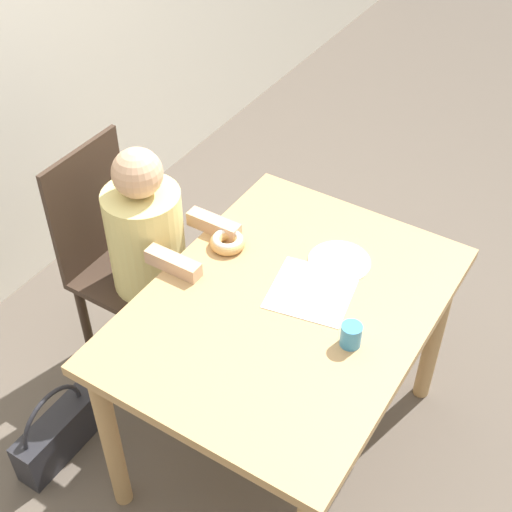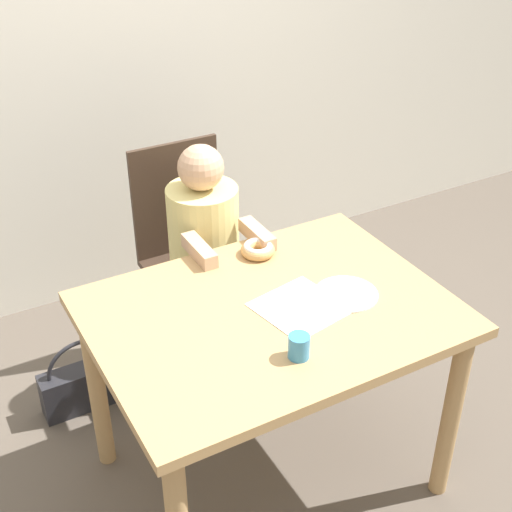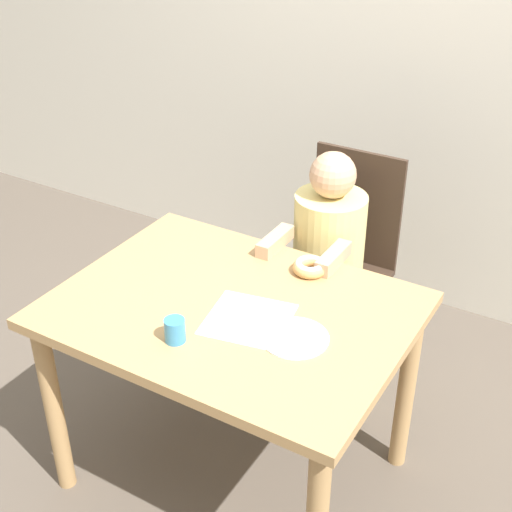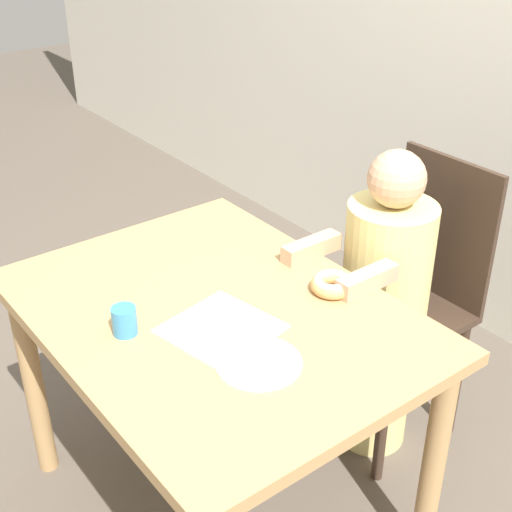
# 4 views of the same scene
# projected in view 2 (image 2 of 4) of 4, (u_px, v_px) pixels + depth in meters

# --- Properties ---
(ground_plane) EXTENTS (12.00, 12.00, 0.00)m
(ground_plane) POSITION_uv_depth(u_px,v_px,m) (269.00, 473.00, 2.54)
(ground_plane) COLOR brown
(wall_back) EXTENTS (8.00, 0.05, 2.50)m
(wall_back) POSITION_uv_depth(u_px,v_px,m) (98.00, 26.00, 2.94)
(wall_back) COLOR silver
(wall_back) RESTS_ON ground_plane
(dining_table) EXTENTS (1.08, 0.81, 0.72)m
(dining_table) POSITION_uv_depth(u_px,v_px,m) (271.00, 337.00, 2.21)
(dining_table) COLOR tan
(dining_table) RESTS_ON ground_plane
(chair) EXTENTS (0.36, 0.42, 0.94)m
(chair) POSITION_uv_depth(u_px,v_px,m) (193.00, 262.00, 2.83)
(chair) COLOR #38281E
(chair) RESTS_ON ground_plane
(child_figure) EXTENTS (0.27, 0.43, 1.03)m
(child_figure) POSITION_uv_depth(u_px,v_px,m) (206.00, 272.00, 2.72)
(child_figure) COLOR #E0D17F
(child_figure) RESTS_ON ground_plane
(donut) EXTENTS (0.12, 0.12, 0.04)m
(donut) POSITION_uv_depth(u_px,v_px,m) (258.00, 249.00, 2.41)
(donut) COLOR tan
(donut) RESTS_ON dining_table
(napkin) EXTENTS (0.28, 0.28, 0.00)m
(napkin) POSITION_uv_depth(u_px,v_px,m) (300.00, 307.00, 2.16)
(napkin) COLOR white
(napkin) RESTS_ON dining_table
(handbag) EXTENTS (0.34, 0.10, 0.32)m
(handbag) POSITION_uv_depth(u_px,v_px,m) (85.00, 384.00, 2.78)
(handbag) COLOR #232328
(handbag) RESTS_ON ground_plane
(cup) EXTENTS (0.06, 0.06, 0.07)m
(cup) POSITION_uv_depth(u_px,v_px,m) (299.00, 346.00, 1.95)
(cup) COLOR teal
(cup) RESTS_ON dining_table
(plate) EXTENTS (0.20, 0.20, 0.01)m
(plate) POSITION_uv_depth(u_px,v_px,m) (346.00, 294.00, 2.22)
(plate) COLOR white
(plate) RESTS_ON dining_table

